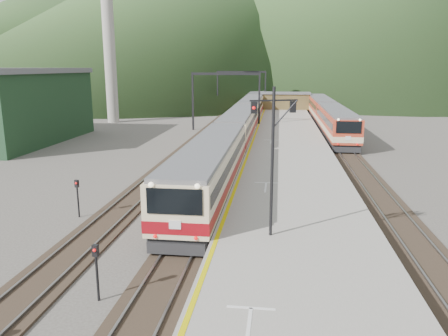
# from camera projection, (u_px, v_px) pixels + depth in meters

# --- Properties ---
(track_main) EXTENTS (2.60, 200.00, 0.23)m
(track_main) POSITION_uv_depth(u_px,v_px,m) (235.00, 150.00, 46.64)
(track_main) COLOR black
(track_main) RESTS_ON ground
(track_far) EXTENTS (2.60, 200.00, 0.23)m
(track_far) POSITION_uv_depth(u_px,v_px,m) (189.00, 149.00, 47.25)
(track_far) COLOR black
(track_far) RESTS_ON ground
(track_second) EXTENTS (2.60, 200.00, 0.23)m
(track_second) POSITION_uv_depth(u_px,v_px,m) (345.00, 152.00, 45.25)
(track_second) COLOR black
(track_second) RESTS_ON ground
(platform) EXTENTS (8.00, 100.00, 1.00)m
(platform) POSITION_uv_depth(u_px,v_px,m) (289.00, 150.00, 43.93)
(platform) COLOR gray
(platform) RESTS_ON ground
(gantry_near) EXTENTS (9.55, 0.25, 8.00)m
(gantry_near) POSITION_uv_depth(u_px,v_px,m) (226.00, 90.00, 60.24)
(gantry_near) COLOR black
(gantry_near) RESTS_ON ground
(gantry_far) EXTENTS (9.55, 0.25, 8.00)m
(gantry_far) POSITION_uv_depth(u_px,v_px,m) (241.00, 84.00, 84.41)
(gantry_far) COLOR black
(gantry_far) RESTS_ON ground
(smokestack) EXTENTS (1.80, 1.80, 30.00)m
(smokestack) POSITION_uv_depth(u_px,v_px,m) (108.00, 25.00, 67.21)
(smokestack) COLOR #9E998E
(smokestack) RESTS_ON ground
(station_shed) EXTENTS (9.40, 4.40, 3.10)m
(station_shed) POSITION_uv_depth(u_px,v_px,m) (285.00, 100.00, 82.13)
(station_shed) COLOR brown
(station_shed) RESTS_ON platform
(hill_a) EXTENTS (180.00, 180.00, 60.00)m
(hill_a) POSITION_uv_depth(u_px,v_px,m) (179.00, 17.00, 189.74)
(hill_a) COLOR #324D25
(hill_a) RESTS_ON ground
(hill_b) EXTENTS (220.00, 220.00, 75.00)m
(hill_b) POSITION_uv_depth(u_px,v_px,m) (333.00, 8.00, 218.22)
(hill_b) COLOR #324D25
(hill_b) RESTS_ON ground
(hill_d) EXTENTS (200.00, 200.00, 55.00)m
(hill_d) POSITION_uv_depth(u_px,v_px,m) (61.00, 33.00, 248.35)
(hill_d) COLOR #324D25
(hill_d) RESTS_ON ground
(main_train) EXTENTS (3.12, 85.44, 3.81)m
(main_train) POSITION_uv_depth(u_px,v_px,m) (246.00, 115.00, 60.95)
(main_train) COLOR beige
(main_train) RESTS_ON track_main
(second_train) EXTENTS (3.02, 41.16, 3.69)m
(second_train) POSITION_uv_depth(u_px,v_px,m) (327.00, 114.00, 63.61)
(second_train) COLOR #B53923
(second_train) RESTS_ON track_second
(signal_mast) EXTENTS (2.09, 0.86, 6.87)m
(signal_mast) POSITION_uv_depth(u_px,v_px,m) (273.00, 147.00, 19.54)
(signal_mast) COLOR black
(signal_mast) RESTS_ON platform
(short_signal_a) EXTENTS (0.24, 0.18, 2.27)m
(short_signal_a) POSITION_uv_depth(u_px,v_px,m) (96.00, 265.00, 16.32)
(short_signal_a) COLOR black
(short_signal_a) RESTS_ON ground
(short_signal_b) EXTENTS (0.23, 0.18, 2.27)m
(short_signal_b) POSITION_uv_depth(u_px,v_px,m) (183.00, 164.00, 33.45)
(short_signal_b) COLOR black
(short_signal_b) RESTS_ON ground
(short_signal_c) EXTENTS (0.26, 0.21, 2.27)m
(short_signal_c) POSITION_uv_depth(u_px,v_px,m) (77.00, 193.00, 25.60)
(short_signal_c) COLOR black
(short_signal_c) RESTS_ON ground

